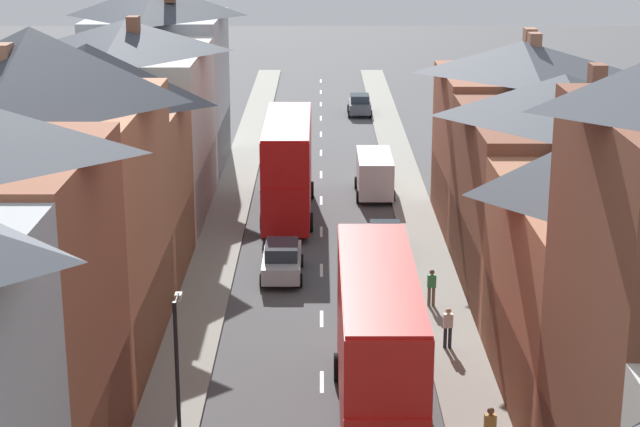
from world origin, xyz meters
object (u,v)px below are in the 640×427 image
double_decker_bus_mid_street (382,344)px  car_mid_black (364,105)px  double_decker_bus_lead (292,165)px  car_near_silver (286,260)px  car_parked_right_a (390,240)px  street_lamp (182,372)px  pedestrian_mid_right (452,326)px  pedestrian_far_left (436,286)px  delivery_van (379,173)px

double_decker_bus_mid_street → car_mid_black: (1.31, 52.47, -1.98)m
double_decker_bus_lead → car_near_silver: 10.21m
car_parked_right_a → street_lamp: (-7.35, -20.28, 2.44)m
car_parked_right_a → car_mid_black: (0.00, 35.22, 0.03)m
street_lamp → pedestrian_mid_right: bearing=44.5°
car_parked_right_a → pedestrian_mid_right: bearing=-81.5°
car_parked_right_a → pedestrian_far_left: 7.17m
double_decker_bus_lead → car_parked_right_a: bearing=-54.9°
car_near_silver → pedestrian_far_left: (6.41, -3.96, 0.20)m
car_parked_right_a → pedestrian_mid_right: size_ratio=2.57×
car_parked_right_a → street_lamp: bearing=-109.9°
pedestrian_mid_right → car_near_silver: bearing=128.3°
delivery_van → street_lamp: street_lamp is taller
double_decker_bus_mid_street → pedestrian_far_left: double_decker_bus_mid_street is taller
car_near_silver → car_parked_right_a: bearing=31.8°
street_lamp → double_decker_bus_lead: bearing=84.9°
delivery_van → pedestrian_far_left: bearing=-85.2°
double_decker_bus_mid_street → street_lamp: street_lamp is taller
double_decker_bus_lead → car_mid_black: 28.73m
car_near_silver → car_mid_black: 38.58m
double_decker_bus_mid_street → pedestrian_mid_right: size_ratio=6.71×
double_decker_bus_mid_street → car_parked_right_a: (1.31, 17.24, -2.01)m
pedestrian_far_left → pedestrian_mid_right: bearing=-87.6°
double_decker_bus_lead → delivery_van: bearing=39.5°
car_near_silver → pedestrian_far_left: bearing=-31.7°
double_decker_bus_mid_street → street_lamp: size_ratio=1.96×
double_decker_bus_mid_street → double_decker_bus_lead: bearing=98.5°
car_near_silver → pedestrian_mid_right: pedestrian_mid_right is taller
car_near_silver → pedestrian_far_left: pedestrian_far_left is taller
double_decker_bus_mid_street → car_parked_right_a: size_ratio=2.61×
car_mid_black → pedestrian_far_left: pedestrian_far_left is taller
pedestrian_mid_right → pedestrian_far_left: 4.39m
delivery_van → pedestrian_mid_right: bearing=-85.7°
car_parked_right_a → pedestrian_mid_right: 11.51m
double_decker_bus_lead → car_mid_black: size_ratio=2.83×
street_lamp → car_parked_right_a: bearing=70.1°
double_decker_bus_mid_street → pedestrian_mid_right: (3.01, 5.86, -1.78)m
pedestrian_far_left → double_decker_bus_mid_street: bearing=-105.4°
street_lamp → car_near_silver: bearing=81.9°
car_parked_right_a → pedestrian_far_left: (1.51, -7.00, 0.23)m
car_parked_right_a → car_mid_black: size_ratio=1.08×
car_near_silver → car_parked_right_a: (4.90, 3.04, -0.03)m
car_near_silver → pedestrian_mid_right: 10.64m
car_near_silver → delivery_van: (4.90, 14.07, 0.50)m
car_parked_right_a → pedestrian_mid_right: pedestrian_mid_right is taller
double_decker_bus_lead → car_parked_right_a: size_ratio=2.61×
car_parked_right_a → pedestrian_far_left: bearing=-77.8°
double_decker_bus_mid_street → car_mid_black: 52.52m
double_decker_bus_lead → delivery_van: (4.91, 4.05, -1.48)m
car_near_silver → delivery_van: bearing=70.8°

